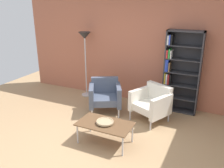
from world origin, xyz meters
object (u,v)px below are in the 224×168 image
Objects in this scene: coffee_table_low at (105,125)px; decorative_bowl at (105,122)px; armchair_corner_red at (105,95)px; armchair_near_window at (152,102)px; floor_lamp_torchiere at (85,43)px; bookshelf_tall at (179,73)px.

decorative_bowl is at bearing 135.00° from coffee_table_low.
armchair_corner_red is at bearing 116.90° from coffee_table_low.
armchair_near_window is 0.53× the size of floor_lamp_torchiere.
armchair_near_window is 1.12m from armchair_corner_red.
bookshelf_tall reaches higher than coffee_table_low.
coffee_table_low is 1.09× the size of armchair_near_window.
armchair_near_window is (-0.39, -0.76, -0.52)m from bookshelf_tall.
decorative_bowl is 1.33m from armchair_corner_red.
armchair_corner_red is (-1.12, -0.05, 0.00)m from armchair_near_window.
decorative_bowl is 0.35× the size of armchair_near_window.
bookshelf_tall is 5.94× the size of decorative_bowl.
coffee_table_low is 1.33m from armchair_corner_red.
floor_lamp_torchiere reaches higher than coffee_table_low.
decorative_bowl is 2.63m from floor_lamp_torchiere.
coffee_table_low is (-0.90, -2.00, -0.57)m from bookshelf_tall.
armchair_corner_red is at bearing -36.74° from floor_lamp_torchiere.
armchair_near_window reaches higher than coffee_table_low.
decorative_bowl is at bearing -50.88° from floor_lamp_torchiere.
armchair_corner_red is 1.55m from floor_lamp_torchiere.
decorative_bowl is 1.34m from armchair_near_window.
armchair_corner_red is (-0.60, 1.19, -0.02)m from decorative_bowl.
coffee_table_low is 0.07m from decorative_bowl.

